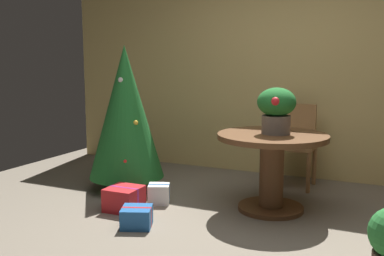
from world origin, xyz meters
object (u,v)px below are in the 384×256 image
flower_vase (277,108)px  gift_box_blue (137,217)px  gift_box_red (124,199)px  gift_box_cream (159,194)px  wooden_chair_far (294,139)px  round_dining_table (272,160)px  holiday_tree (126,112)px

flower_vase → gift_box_blue: size_ratio=1.33×
gift_box_red → gift_box_cream: bearing=57.8°
flower_vase → wooden_chair_far: bearing=91.6°
flower_vase → wooden_chair_far: flower_vase is taller
gift_box_blue → wooden_chair_far: bearing=63.9°
round_dining_table → gift_box_blue: size_ratio=3.17×
flower_vase → gift_box_red: bearing=-155.0°
round_dining_table → gift_box_cream: bearing=-165.8°
round_dining_table → holiday_tree: size_ratio=0.65×
holiday_tree → gift_box_red: (0.34, -0.58, -0.72)m
holiday_tree → round_dining_table: bearing=-0.4°
round_dining_table → gift_box_cream: (-1.02, -0.26, -0.38)m
flower_vase → gift_box_blue: flower_vase is taller
flower_vase → gift_box_cream: size_ratio=1.62×
round_dining_table → holiday_tree: bearing=179.6°
gift_box_cream → flower_vase: bearing=14.6°
wooden_chair_far → holiday_tree: bearing=-149.4°
wooden_chair_far → gift_box_blue: 2.06m
gift_box_blue → flower_vase: bearing=44.2°
round_dining_table → gift_box_red: bearing=-155.1°
holiday_tree → gift_box_blue: 1.34m
flower_vase → gift_box_red: flower_vase is taller
gift_box_blue → gift_box_red: size_ratio=1.02×
flower_vase → wooden_chair_far: (-0.03, 0.92, -0.44)m
gift_box_blue → gift_box_cream: gift_box_cream is taller
wooden_chair_far → holiday_tree: holiday_tree is taller
holiday_tree → gift_box_red: holiday_tree is taller
round_dining_table → flower_vase: (0.03, 0.01, 0.47)m
wooden_chair_far → gift_box_cream: bearing=-130.6°
gift_box_red → wooden_chair_far: bearing=51.0°
round_dining_table → gift_box_cream: 1.12m
gift_box_red → gift_box_blue: bearing=-43.6°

